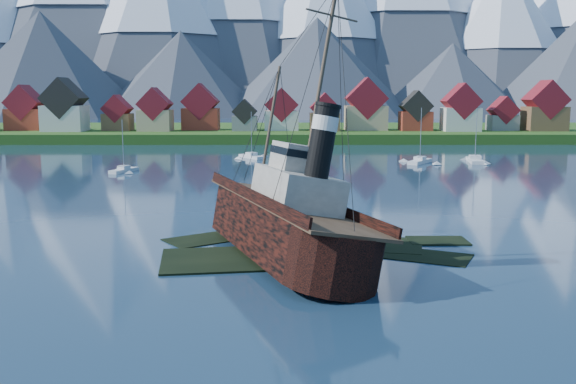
{
  "coord_description": "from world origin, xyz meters",
  "views": [
    {
      "loc": [
        -0.67,
        -59.36,
        15.07
      ],
      "look_at": [
        -0.43,
        6.0,
        5.0
      ],
      "focal_mm": 40.0,
      "sensor_mm": 36.0,
      "label": 1
    }
  ],
  "objects_px": {
    "sailboat_c": "(252,157)",
    "sailboat_f": "(124,171)",
    "sailboat_d": "(420,162)",
    "sailboat_e": "(475,161)",
    "tugboat_wreck": "(280,218)"
  },
  "relations": [
    {
      "from": "sailboat_f",
      "to": "sailboat_d",
      "type": "bearing_deg",
      "value": 36.05
    },
    {
      "from": "sailboat_c",
      "to": "sailboat_e",
      "type": "xyz_separation_m",
      "value": [
        49.96,
        -9.04,
        0.02
      ]
    },
    {
      "from": "sailboat_d",
      "to": "sailboat_f",
      "type": "height_order",
      "value": "sailboat_d"
    },
    {
      "from": "sailboat_c",
      "to": "sailboat_e",
      "type": "height_order",
      "value": "sailboat_e"
    },
    {
      "from": "sailboat_e",
      "to": "sailboat_f",
      "type": "distance_m",
      "value": 75.43
    },
    {
      "from": "sailboat_d",
      "to": "sailboat_f",
      "type": "bearing_deg",
      "value": -133.24
    },
    {
      "from": "sailboat_f",
      "to": "tugboat_wreck",
      "type": "bearing_deg",
      "value": -42.48
    },
    {
      "from": "sailboat_d",
      "to": "tugboat_wreck",
      "type": "bearing_deg",
      "value": -78.45
    },
    {
      "from": "sailboat_d",
      "to": "sailboat_e",
      "type": "bearing_deg",
      "value": 42.42
    },
    {
      "from": "tugboat_wreck",
      "to": "sailboat_c",
      "type": "xyz_separation_m",
      "value": [
        -7.44,
        90.14,
        -3.03
      ]
    },
    {
      "from": "sailboat_c",
      "to": "sailboat_f",
      "type": "bearing_deg",
      "value": -163.61
    },
    {
      "from": "sailboat_d",
      "to": "sailboat_f",
      "type": "relative_size",
      "value": 1.19
    },
    {
      "from": "sailboat_c",
      "to": "sailboat_e",
      "type": "bearing_deg",
      "value": -43.0
    },
    {
      "from": "sailboat_d",
      "to": "sailboat_e",
      "type": "xyz_separation_m",
      "value": [
        12.67,
        2.26,
        -0.02
      ]
    },
    {
      "from": "sailboat_d",
      "to": "sailboat_e",
      "type": "distance_m",
      "value": 12.87
    }
  ]
}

